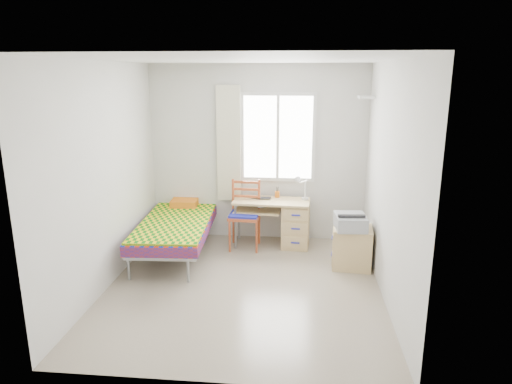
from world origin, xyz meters
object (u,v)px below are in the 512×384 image
bed (178,224)px  printer (350,221)px  desk (291,221)px  cabinet (352,247)px  chair (245,210)px

bed → printer: (2.34, -0.32, 0.22)m
desk → cabinet: 1.07m
chair → printer: bearing=-20.8°
cabinet → printer: 0.37m
bed → chair: size_ratio=2.05×
bed → printer: bearing=-11.0°
cabinet → desk: bearing=145.0°
desk → printer: bearing=-40.1°
chair → printer: 1.55m
bed → desk: 1.63m
cabinet → printer: (-0.04, -0.04, 0.36)m
bed → desk: bearing=11.2°
desk → cabinet: bearing=-37.0°
printer → desk: bearing=132.5°
desk → chair: 0.68m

